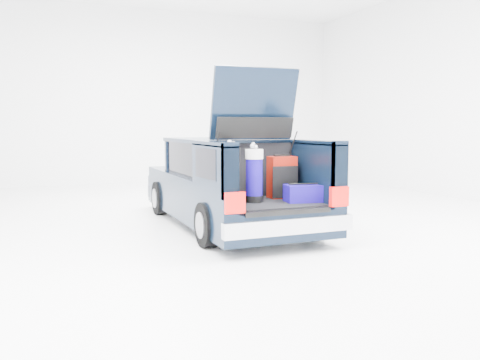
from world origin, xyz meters
name	(u,v)px	position (x,y,z in m)	size (l,w,h in m)	color
ground	(229,225)	(0.00, 0.00, 0.00)	(14.00, 14.00, 0.00)	white
car	(226,184)	(0.00, 0.11, 0.67)	(1.87, 4.65, 2.47)	black
red_suitcase	(282,177)	(0.37, -1.21, 0.90)	(0.40, 0.25, 0.64)	#630A03
black_golf_bag	(231,175)	(-0.50, -1.40, 0.98)	(0.31, 0.35, 0.85)	black
blue_golf_bag	(254,175)	(-0.18, -1.45, 0.97)	(0.29, 0.29, 0.82)	black
blue_duffel	(303,193)	(0.47, -1.67, 0.72)	(0.54, 0.40, 0.26)	#11046F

